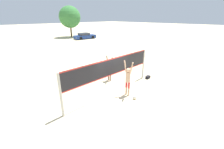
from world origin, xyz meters
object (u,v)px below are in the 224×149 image
at_px(player_spiker, 128,78).
at_px(volleyball, 135,97).
at_px(gear_bag, 148,77).
at_px(parked_car_near, 85,36).
at_px(volleyball_net, 112,70).
at_px(player_blocker, 109,68).
at_px(tree_left_cluster, 70,17).

relative_size(player_spiker, volleyball, 9.75).
bearing_deg(player_spiker, gear_bag, -80.73).
distance_m(player_spiker, parked_car_near, 26.45).
relative_size(volleyball_net, player_blocker, 3.65).
distance_m(volleyball, gear_bag, 3.60).
height_order(volleyball_net, parked_car_near, volleyball_net).
bearing_deg(volleyball, player_blocker, 74.20).
bearing_deg(parked_car_near, gear_bag, -106.93).
bearing_deg(gear_bag, player_spiker, -170.73).
height_order(volleyball_net, player_blocker, volleyball_net).
bearing_deg(tree_left_cluster, gear_bag, -108.87).
bearing_deg(volleyball, player_spiker, 82.34).
bearing_deg(gear_bag, player_blocker, 142.01).
distance_m(player_blocker, gear_bag, 3.30).
bearing_deg(tree_left_cluster, volleyball_net, -115.95).
relative_size(gear_bag, parked_car_near, 0.08).
height_order(player_spiker, gear_bag, player_spiker).
relative_size(player_spiker, player_blocker, 1.15).
bearing_deg(volleyball_net, player_blocker, 50.47).
bearing_deg(volleyball, tree_left_cluster, 65.98).
height_order(player_blocker, volleyball, player_blocker).
distance_m(parked_car_near, tree_left_cluster, 6.39).
relative_size(volleyball_net, parked_car_near, 1.45).
relative_size(volleyball_net, tree_left_cluster, 1.03).
distance_m(player_spiker, volleyball, 1.28).
height_order(volleyball, parked_car_near, parked_car_near).
xyz_separation_m(volleyball_net, player_blocker, (1.30, 1.58, -0.61)).
bearing_deg(player_blocker, tree_left_cluster, 155.02).
bearing_deg(tree_left_cluster, player_spiker, -114.38).
bearing_deg(player_spiker, tree_left_cluster, -24.38).
xyz_separation_m(volleyball_net, gear_bag, (3.80, -0.37, -1.52)).
height_order(volleyball, gear_bag, volleyball).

